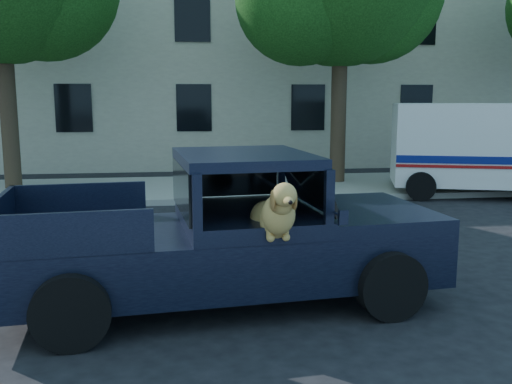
% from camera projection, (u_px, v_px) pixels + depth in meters
% --- Properties ---
extents(ground, '(120.00, 120.00, 0.00)m').
position_uv_depth(ground, '(145.00, 323.00, 6.59)').
color(ground, black).
rests_on(ground, ground).
extents(far_sidewalk, '(60.00, 4.00, 0.15)m').
position_uv_depth(far_sidewalk, '(163.00, 189.00, 15.57)').
color(far_sidewalk, gray).
rests_on(far_sidewalk, ground).
extents(lane_stripes, '(21.60, 0.14, 0.01)m').
position_uv_depth(lane_stripes, '(269.00, 243.00, 10.18)').
color(lane_stripes, silver).
rests_on(lane_stripes, ground).
extents(building_main, '(26.00, 6.00, 9.00)m').
position_uv_depth(building_main, '(242.00, 47.00, 22.37)').
color(building_main, beige).
rests_on(building_main, ground).
extents(pickup_truck, '(5.47, 2.88, 1.90)m').
position_uv_depth(pickup_truck, '(218.00, 253.00, 7.15)').
color(pickup_truck, black).
rests_on(pickup_truck, ground).
extents(mail_truck, '(4.79, 3.28, 2.40)m').
position_uv_depth(mail_truck, '(475.00, 156.00, 14.86)').
color(mail_truck, silver).
rests_on(mail_truck, ground).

